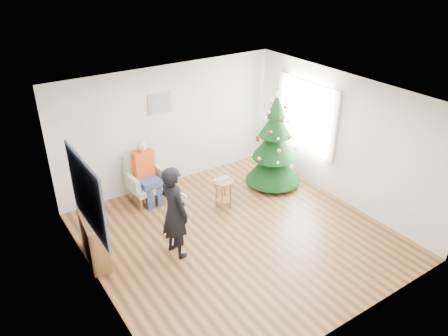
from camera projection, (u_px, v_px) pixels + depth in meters
floor at (238, 236)px, 7.92m from camera, size 5.00×5.00×0.00m
ceiling at (240, 98)px, 6.72m from camera, size 5.00×5.00×0.00m
wall_back at (170, 126)px, 9.17m from camera, size 5.00×0.00×5.00m
wall_front at (355, 250)px, 5.48m from camera, size 5.00×0.00×5.00m
wall_left at (93, 220)px, 6.09m from camera, size 0.00×5.00×5.00m
wall_right at (342, 139)px, 8.56m from camera, size 0.00×5.00×5.00m
window_panel at (307, 115)px, 9.19m from camera, size 0.04×1.30×1.40m
curtains at (306, 115)px, 9.17m from camera, size 0.05×1.75×1.50m
christmas_tree at (274, 144)px, 9.17m from camera, size 1.18×1.18×2.13m
stool at (223, 194)px, 8.61m from camera, size 0.41×0.41×0.62m
laptop at (223, 180)px, 8.47m from camera, size 0.35×0.23×0.03m
armchair at (146, 184)px, 8.87m from camera, size 0.75×0.68×0.99m
seated_person at (146, 172)px, 8.69m from camera, size 0.41×0.59×1.29m
standing_man at (174, 212)px, 7.12m from camera, size 0.49×0.66×1.65m
game_controller at (184, 195)px, 7.05m from camera, size 0.06×0.13×0.04m
console at (94, 238)px, 7.20m from camera, size 0.41×1.03×0.80m
garland at (91, 217)px, 7.00m from camera, size 0.14×0.90×0.14m
tapestry at (87, 194)px, 6.21m from camera, size 0.03×1.50×1.15m
framed_picture at (160, 103)px, 8.79m from camera, size 0.52×0.05×0.42m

